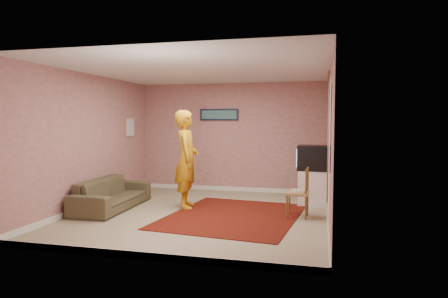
% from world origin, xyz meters
% --- Properties ---
extents(ground, '(5.00, 5.00, 0.00)m').
position_xyz_m(ground, '(0.00, 0.00, 0.00)').
color(ground, tan).
rests_on(ground, ground).
extents(wall_back, '(4.50, 0.02, 2.60)m').
position_xyz_m(wall_back, '(0.00, 2.50, 1.30)').
color(wall_back, tan).
rests_on(wall_back, ground).
extents(wall_front, '(4.50, 0.02, 2.60)m').
position_xyz_m(wall_front, '(0.00, -2.50, 1.30)').
color(wall_front, tan).
rests_on(wall_front, ground).
extents(wall_left, '(0.02, 5.00, 2.60)m').
position_xyz_m(wall_left, '(-2.25, 0.00, 1.30)').
color(wall_left, tan).
rests_on(wall_left, ground).
extents(wall_right, '(0.02, 5.00, 2.60)m').
position_xyz_m(wall_right, '(2.25, 0.00, 1.30)').
color(wall_right, tan).
rests_on(wall_right, ground).
extents(ceiling, '(4.50, 5.00, 0.02)m').
position_xyz_m(ceiling, '(0.00, 0.00, 2.60)').
color(ceiling, silver).
rests_on(ceiling, wall_back).
extents(baseboard_back, '(4.50, 0.02, 0.10)m').
position_xyz_m(baseboard_back, '(0.00, 2.49, 0.05)').
color(baseboard_back, silver).
rests_on(baseboard_back, ground).
extents(baseboard_front, '(4.50, 0.02, 0.10)m').
position_xyz_m(baseboard_front, '(0.00, -2.49, 0.05)').
color(baseboard_front, silver).
rests_on(baseboard_front, ground).
extents(baseboard_left, '(0.02, 5.00, 0.10)m').
position_xyz_m(baseboard_left, '(-2.24, 0.00, 0.05)').
color(baseboard_left, silver).
rests_on(baseboard_left, ground).
extents(baseboard_right, '(0.02, 5.00, 0.10)m').
position_xyz_m(baseboard_right, '(2.24, 0.00, 0.05)').
color(baseboard_right, silver).
rests_on(baseboard_right, ground).
extents(window, '(0.01, 1.10, 1.50)m').
position_xyz_m(window, '(2.24, -0.90, 1.45)').
color(window, black).
rests_on(window, wall_right).
extents(curtain_sheer, '(0.01, 0.75, 2.10)m').
position_xyz_m(curtain_sheer, '(2.23, -1.05, 1.25)').
color(curtain_sheer, white).
rests_on(curtain_sheer, wall_right).
extents(curtain_floral, '(0.01, 0.35, 2.10)m').
position_xyz_m(curtain_floral, '(2.21, -0.35, 1.25)').
color(curtain_floral, beige).
rests_on(curtain_floral, wall_right).
extents(curtain_rod, '(0.02, 1.40, 0.02)m').
position_xyz_m(curtain_rod, '(2.20, -0.90, 2.32)').
color(curtain_rod, brown).
rests_on(curtain_rod, wall_right).
extents(picture_back, '(0.95, 0.04, 0.28)m').
position_xyz_m(picture_back, '(-0.30, 2.47, 1.85)').
color(picture_back, '#121833').
rests_on(picture_back, wall_back).
extents(picture_left, '(0.04, 0.38, 0.42)m').
position_xyz_m(picture_left, '(-2.22, 1.60, 1.55)').
color(picture_left, '#CFB58E').
rests_on(picture_left, wall_left).
extents(area_rug, '(2.49, 2.98, 0.01)m').
position_xyz_m(area_rug, '(0.61, -0.04, 0.01)').
color(area_rug, black).
rests_on(area_rug, ground).
extents(tv_cabinet, '(0.55, 0.50, 0.71)m').
position_xyz_m(tv_cabinet, '(1.95, 1.30, 0.35)').
color(tv_cabinet, white).
rests_on(tv_cabinet, ground).
extents(crt_tv, '(0.61, 0.55, 0.50)m').
position_xyz_m(crt_tv, '(1.94, 1.30, 0.96)').
color(crt_tv, black).
rests_on(crt_tv, tv_cabinet).
extents(chair_a, '(0.47, 0.46, 0.48)m').
position_xyz_m(chair_a, '(1.95, 1.57, 0.54)').
color(chair_a, '#A1754E').
rests_on(chair_a, ground).
extents(dvd_player, '(0.32, 0.24, 0.05)m').
position_xyz_m(dvd_player, '(1.95, 1.57, 0.48)').
color(dvd_player, '#A9A9AE').
rests_on(dvd_player, chair_a).
extents(blue_throw, '(0.36, 0.05, 0.38)m').
position_xyz_m(blue_throw, '(1.95, 1.76, 0.71)').
color(blue_throw, '#85A3DB').
rests_on(blue_throw, chair_a).
extents(chair_b, '(0.40, 0.41, 0.48)m').
position_xyz_m(chair_b, '(1.72, 0.16, 0.54)').
color(chair_b, '#A1754E').
rests_on(chair_b, ground).
extents(game_console, '(0.23, 0.17, 0.04)m').
position_xyz_m(game_console, '(1.72, 0.16, 0.47)').
color(game_console, silver).
rests_on(game_console, chair_b).
extents(sofa, '(0.85, 2.02, 0.58)m').
position_xyz_m(sofa, '(-1.80, 0.01, 0.29)').
color(sofa, '#4A442D').
rests_on(sofa, ground).
extents(person, '(0.62, 0.79, 1.90)m').
position_xyz_m(person, '(-0.43, 0.45, 0.95)').
color(person, '#CA8D13').
rests_on(person, ground).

